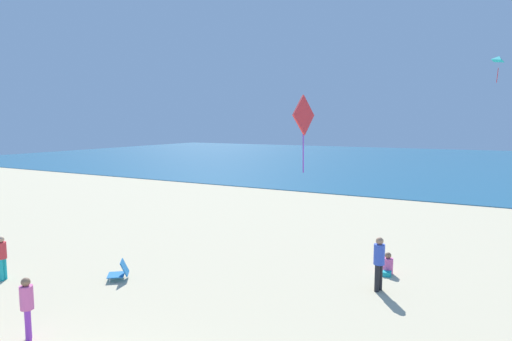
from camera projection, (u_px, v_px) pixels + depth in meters
name	position (u px, v px, depth m)	size (l,w,h in m)	color
ground_plane	(274.00, 263.00, 15.63)	(120.00, 120.00, 0.00)	beige
ocean_water	(431.00, 162.00, 55.44)	(120.00, 60.00, 0.05)	#236084
beach_chair_far_right	(120.00, 271.00, 14.00)	(0.87, 0.86, 0.62)	#2370B2
person_0	(2.00, 255.00, 13.88)	(0.36, 0.36, 1.43)	#19ADB2
person_1	(388.00, 266.00, 14.52)	(0.38, 0.61, 0.72)	#D8599E
person_2	(379.00, 260.00, 12.99)	(0.40, 0.40, 1.64)	black
person_4	(27.00, 304.00, 10.03)	(0.41, 0.41, 1.49)	purple
kite_red	(304.00, 117.00, 10.77)	(0.19, 1.00, 1.93)	red
kite_teal	(499.00, 59.00, 21.39)	(0.71, 0.81, 1.34)	#1EADAD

